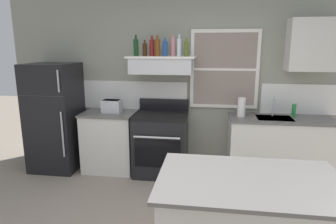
# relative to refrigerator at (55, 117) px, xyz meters

# --- Properties ---
(back_wall) EXTENTS (5.40, 0.11, 2.70)m
(back_wall) POSITION_rel_refrigerator_xyz_m (1.93, 0.39, 0.53)
(back_wall) COLOR gray
(back_wall) RESTS_ON ground_plane
(refrigerator) EXTENTS (0.70, 0.72, 1.64)m
(refrigerator) POSITION_rel_refrigerator_xyz_m (0.00, 0.00, 0.00)
(refrigerator) COLOR black
(refrigerator) RESTS_ON ground_plane
(counter_left_of_stove) EXTENTS (0.79, 0.63, 0.91)m
(counter_left_of_stove) POSITION_rel_refrigerator_xyz_m (0.85, 0.06, -0.36)
(counter_left_of_stove) COLOR silver
(counter_left_of_stove) RESTS_ON ground_plane
(toaster) EXTENTS (0.30, 0.20, 0.19)m
(toaster) POSITION_rel_refrigerator_xyz_m (0.90, 0.05, 0.19)
(toaster) COLOR silver
(toaster) RESTS_ON counter_left_of_stove
(stove_range) EXTENTS (0.76, 0.69, 1.09)m
(stove_range) POSITION_rel_refrigerator_xyz_m (1.65, 0.02, -0.35)
(stove_range) COLOR black
(stove_range) RESTS_ON ground_plane
(range_hood_shelf) EXTENTS (0.96, 0.52, 0.24)m
(range_hood_shelf) POSITION_rel_refrigerator_xyz_m (1.65, 0.12, 0.81)
(range_hood_shelf) COLOR silver
(bottle_dark_green_wine) EXTENTS (0.07, 0.07, 0.30)m
(bottle_dark_green_wine) POSITION_rel_refrigerator_xyz_m (1.28, 0.09, 1.05)
(bottle_dark_green_wine) COLOR #143819
(bottle_dark_green_wine) RESTS_ON range_hood_shelf
(bottle_brown_stout) EXTENTS (0.06, 0.06, 0.23)m
(bottle_brown_stout) POSITION_rel_refrigerator_xyz_m (1.40, 0.11, 1.02)
(bottle_brown_stout) COLOR #381E0F
(bottle_brown_stout) RESTS_ON range_hood_shelf
(bottle_red_label_wine) EXTENTS (0.07, 0.07, 0.29)m
(bottle_red_label_wine) POSITION_rel_refrigerator_xyz_m (1.50, 0.13, 1.05)
(bottle_red_label_wine) COLOR maroon
(bottle_red_label_wine) RESTS_ON range_hood_shelf
(bottle_amber_wine) EXTENTS (0.07, 0.07, 0.29)m
(bottle_amber_wine) POSITION_rel_refrigerator_xyz_m (1.59, 0.10, 1.05)
(bottle_amber_wine) COLOR brown
(bottle_amber_wine) RESTS_ON range_hood_shelf
(bottle_blue_liqueur) EXTENTS (0.07, 0.07, 0.26)m
(bottle_blue_liqueur) POSITION_rel_refrigerator_xyz_m (1.70, 0.10, 1.04)
(bottle_blue_liqueur) COLOR #1E478C
(bottle_blue_liqueur) RESTS_ON range_hood_shelf
(bottle_rose_pink) EXTENTS (0.07, 0.07, 0.30)m
(bottle_rose_pink) POSITION_rel_refrigerator_xyz_m (1.81, 0.16, 1.05)
(bottle_rose_pink) COLOR #C67F84
(bottle_rose_pink) RESTS_ON range_hood_shelf
(bottle_clear_tall) EXTENTS (0.06, 0.06, 0.30)m
(bottle_clear_tall) POSITION_rel_refrigerator_xyz_m (1.90, 0.11, 1.05)
(bottle_clear_tall) COLOR silver
(bottle_clear_tall) RESTS_ON range_hood_shelf
(bottle_olive_oil_square) EXTENTS (0.06, 0.06, 0.26)m
(bottle_olive_oil_square) POSITION_rel_refrigerator_xyz_m (2.01, 0.07, 1.04)
(bottle_olive_oil_square) COLOR #4C601E
(bottle_olive_oil_square) RESTS_ON range_hood_shelf
(counter_right_with_sink) EXTENTS (1.43, 0.63, 0.91)m
(counter_right_with_sink) POSITION_rel_refrigerator_xyz_m (3.35, 0.06, -0.36)
(counter_right_with_sink) COLOR silver
(counter_right_with_sink) RESTS_ON ground_plane
(sink_faucet) EXTENTS (0.03, 0.17, 0.28)m
(sink_faucet) POSITION_rel_refrigerator_xyz_m (3.25, 0.16, 0.27)
(sink_faucet) COLOR silver
(sink_faucet) RESTS_ON counter_right_with_sink
(paper_towel_roll) EXTENTS (0.11, 0.11, 0.27)m
(paper_towel_roll) POSITION_rel_refrigerator_xyz_m (2.80, 0.06, 0.23)
(paper_towel_roll) COLOR white
(paper_towel_roll) RESTS_ON counter_right_with_sink
(dish_soap_bottle) EXTENTS (0.06, 0.06, 0.18)m
(dish_soap_bottle) POSITION_rel_refrigerator_xyz_m (3.53, 0.16, 0.18)
(dish_soap_bottle) COLOR #268C3F
(dish_soap_bottle) RESTS_ON counter_right_with_sink
(upper_cabinet_right) EXTENTS (0.64, 0.32, 0.70)m
(upper_cabinet_right) POSITION_rel_refrigerator_xyz_m (3.70, 0.20, 1.08)
(upper_cabinet_right) COLOR silver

